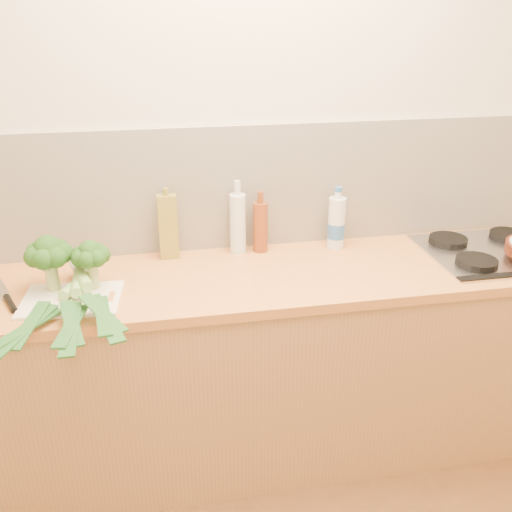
{
  "coord_description": "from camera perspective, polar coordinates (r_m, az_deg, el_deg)",
  "views": [
    {
      "loc": [
        -0.42,
        -0.85,
        1.9
      ],
      "look_at": [
        -0.05,
        1.1,
        1.02
      ],
      "focal_mm": 40.0,
      "sensor_mm": 36.0,
      "label": 1
    }
  ],
  "objects": [
    {
      "name": "amber_bottle",
      "position": [
        2.47,
        0.43,
        3.01
      ],
      "size": [
        0.06,
        0.06,
        0.27
      ],
      "color": "brown",
      "rests_on": "counter"
    },
    {
      "name": "counter",
      "position": [
        2.54,
        0.75,
        -10.8
      ],
      "size": [
        3.2,
        0.62,
        0.9
      ],
      "color": "#A67A45",
      "rests_on": "ground"
    },
    {
      "name": "leek_front",
      "position": [
        2.17,
        -18.84,
        -3.89
      ],
      "size": [
        0.3,
        0.63,
        0.04
      ],
      "rotation": [
        0.0,
        0.0,
        -0.4
      ],
      "color": "white",
      "rests_on": "chopping_board"
    },
    {
      "name": "chefs_knife",
      "position": [
        2.28,
        -23.56,
        -4.03
      ],
      "size": [
        0.15,
        0.3,
        0.02
      ],
      "rotation": [
        0.0,
        0.0,
        0.41
      ],
      "color": "silver",
      "rests_on": "counter"
    },
    {
      "name": "leek_back",
      "position": [
        2.13,
        -16.49,
        -2.98
      ],
      "size": [
        0.25,
        0.67,
        0.04
      ],
      "rotation": [
        0.0,
        0.0,
        0.29
      ],
      "color": "white",
      "rests_on": "chopping_board"
    },
    {
      "name": "gas_hob",
      "position": [
        2.69,
        22.67,
        0.48
      ],
      "size": [
        0.58,
        0.5,
        0.04
      ],
      "color": "silver",
      "rests_on": "counter"
    },
    {
      "name": "leek_mid",
      "position": [
        2.14,
        -17.55,
        -3.6
      ],
      "size": [
        0.11,
        0.68,
        0.04
      ],
      "rotation": [
        0.0,
        0.0,
        0.03
      ],
      "color": "white",
      "rests_on": "chopping_board"
    },
    {
      "name": "chopping_board",
      "position": [
        2.2,
        -17.95,
        -4.16
      ],
      "size": [
        0.37,
        0.29,
        0.01
      ],
      "primitive_type": "cube",
      "rotation": [
        0.0,
        0.0,
        -0.09
      ],
      "color": "white",
      "rests_on": "counter"
    },
    {
      "name": "water_bottle",
      "position": [
        2.54,
        8.04,
        3.16
      ],
      "size": [
        0.08,
        0.08,
        0.26
      ],
      "color": "silver",
      "rests_on": "counter"
    },
    {
      "name": "glass_bottle",
      "position": [
        2.46,
        -1.83,
        3.36
      ],
      "size": [
        0.07,
        0.07,
        0.32
      ],
      "color": "silver",
      "rests_on": "counter"
    },
    {
      "name": "oil_tin",
      "position": [
        2.43,
        -8.78,
        2.95
      ],
      "size": [
        0.08,
        0.05,
        0.31
      ],
      "color": "olive",
      "rests_on": "counter"
    },
    {
      "name": "room_shell",
      "position": [
        2.48,
        -0.49,
        6.85
      ],
      "size": [
        3.5,
        3.5,
        3.5
      ],
      "color": "beige",
      "rests_on": "ground"
    },
    {
      "name": "broccoli_right",
      "position": [
        2.21,
        -16.23,
        0.01
      ],
      "size": [
        0.14,
        0.15,
        0.19
      ],
      "color": "#9AA962",
      "rests_on": "chopping_board"
    },
    {
      "name": "broccoli_left",
      "position": [
        2.23,
        -20.04,
        0.21
      ],
      "size": [
        0.17,
        0.18,
        0.22
      ],
      "color": "#9AA962",
      "rests_on": "chopping_board"
    }
  ]
}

